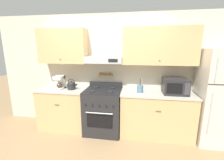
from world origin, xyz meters
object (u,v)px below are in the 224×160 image
object	(u,v)px
microwave	(175,86)
coffee_maker	(60,82)
refrigerator	(219,97)
stove_range	(103,111)
utensil_crock	(140,89)
tea_kettle	(72,85)

from	to	relation	value
microwave	coffee_maker	bearing A→B (deg)	179.69
refrigerator	stove_range	bearing A→B (deg)	179.94
stove_range	utensil_crock	bearing A→B (deg)	1.67
stove_range	refrigerator	size ratio (longest dim) A/B	0.58
tea_kettle	stove_range	bearing A→B (deg)	-1.82
coffee_maker	microwave	bearing A→B (deg)	-0.31
stove_range	utensil_crock	world-z (taller)	utensil_crock
coffee_maker	microwave	size ratio (longest dim) A/B	0.62
microwave	refrigerator	bearing A→B (deg)	-3.07
microwave	utensil_crock	distance (m)	0.68
refrigerator	utensil_crock	size ratio (longest dim) A/B	5.94
refrigerator	tea_kettle	distance (m)	2.96
coffee_maker	refrigerator	bearing A→B (deg)	-0.99
coffee_maker	utensil_crock	distance (m)	1.77
coffee_maker	utensil_crock	size ratio (longest dim) A/B	0.95
stove_range	utensil_crock	xyz separation A→B (m)	(0.77, 0.02, 0.53)
stove_range	tea_kettle	world-z (taller)	tea_kettle
tea_kettle	coffee_maker	xyz separation A→B (m)	(-0.28, 0.03, 0.06)
refrigerator	utensil_crock	world-z (taller)	refrigerator
refrigerator	coffee_maker	size ratio (longest dim) A/B	6.27
refrigerator	coffee_maker	bearing A→B (deg)	179.01
microwave	utensil_crock	size ratio (longest dim) A/B	1.52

